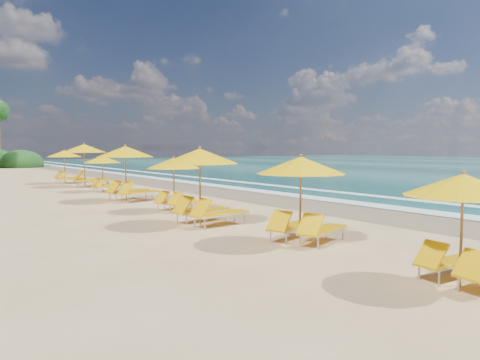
% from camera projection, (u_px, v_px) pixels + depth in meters
% --- Properties ---
extents(ground, '(160.00, 160.00, 0.00)m').
position_uv_depth(ground, '(240.00, 213.00, 15.90)').
color(ground, tan).
rests_on(ground, ground).
extents(wet_sand, '(4.00, 160.00, 0.01)m').
position_uv_depth(wet_sand, '(316.00, 204.00, 18.30)').
color(wet_sand, '#877650').
rests_on(wet_sand, ground).
extents(surf_foam, '(4.00, 160.00, 0.01)m').
position_uv_depth(surf_foam, '(357.00, 199.00, 19.92)').
color(surf_foam, white).
rests_on(surf_foam, ground).
extents(station_2, '(2.34, 2.22, 1.99)m').
position_uv_depth(station_2, '(468.00, 221.00, 7.45)').
color(station_2, olive).
rests_on(station_2, ground).
extents(station_3, '(2.78, 2.70, 2.22)m').
position_uv_depth(station_3, '(304.00, 193.00, 10.81)').
color(station_3, olive).
rests_on(station_3, ground).
extents(station_4, '(2.72, 2.55, 2.42)m').
position_uv_depth(station_4, '(205.00, 181.00, 13.37)').
color(station_4, olive).
rests_on(station_4, ground).
extents(station_5, '(2.42, 2.30, 2.06)m').
position_uv_depth(station_5, '(177.00, 180.00, 16.31)').
color(station_5, olive).
rests_on(station_5, ground).
extents(station_6, '(3.04, 2.92, 2.51)m').
position_uv_depth(station_6, '(130.00, 169.00, 19.35)').
color(station_6, olive).
rests_on(station_6, ground).
extents(station_7, '(2.15, 1.98, 2.00)m').
position_uv_depth(station_7, '(105.00, 171.00, 23.46)').
color(station_7, olive).
rests_on(station_7, ground).
extents(station_8, '(3.49, 3.47, 2.66)m').
position_uv_depth(station_8, '(88.00, 162.00, 26.44)').
color(station_8, olive).
rests_on(station_8, ground).
extents(station_9, '(2.54, 2.37, 2.26)m').
position_uv_depth(station_9, '(67.00, 164.00, 28.83)').
color(station_9, olive).
rests_on(station_9, ground).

